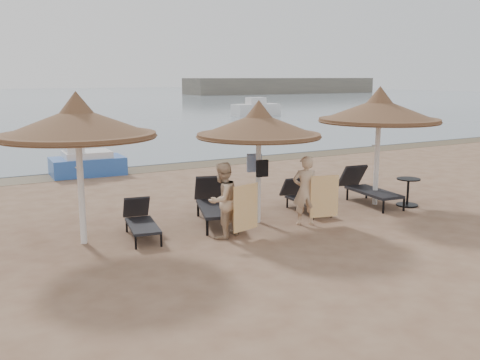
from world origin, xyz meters
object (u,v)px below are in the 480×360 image
object	(u,v)px
lounger_near_left	(214,202)
person_right	(305,185)
lounger_far_left	(141,220)
palapa_left	(77,123)
palapa_right	(379,111)
lounger_far_right	(367,187)
side_table	(408,193)
pedal_boat	(86,163)
palapa_center	(259,126)
person_left	(222,194)
lounger_near_right	(303,197)

from	to	relation	value
lounger_near_left	person_right	bearing A→B (deg)	-20.43
lounger_far_left	palapa_left	bearing A→B (deg)	-172.62
palapa_left	palapa_right	xyz separation A→B (m)	(7.40, -0.41, 0.03)
palapa_right	lounger_far_right	world-z (taller)	palapa_right
side_table	lounger_far_left	bearing A→B (deg)	172.53
palapa_left	pedal_boat	distance (m)	8.09
palapa_center	side_table	world-z (taller)	palapa_center
person_right	person_left	bearing A→B (deg)	22.92
lounger_far_left	lounger_near_right	bearing A→B (deg)	11.23
palapa_right	side_table	bearing A→B (deg)	-41.67
lounger_near_left	palapa_right	bearing A→B (deg)	10.19
lounger_near_left	side_table	size ratio (longest dim) A/B	3.13
palapa_center	lounger_near_right	world-z (taller)	palapa_center
palapa_left	lounger_near_right	size ratio (longest dim) A/B	1.78
lounger_near_left	lounger_near_right	bearing A→B (deg)	13.54
lounger_near_right	person_right	distance (m)	1.45
palapa_left	lounger_near_left	xyz separation A→B (m)	(3.04, 0.23, -1.96)
person_left	person_right	bearing A→B (deg)	156.22
palapa_right	lounger_near_left	xyz separation A→B (m)	(-4.36, 0.65, -1.99)
lounger_far_right	pedal_boat	distance (m)	9.44
lounger_far_left	side_table	size ratio (longest dim) A/B	2.40
palapa_left	lounger_near_left	bearing A→B (deg)	4.41
lounger_far_right	person_right	bearing A→B (deg)	-154.18
person_left	person_right	xyz separation A→B (m)	(2.05, -0.06, -0.00)
palapa_left	lounger_near_right	distance (m)	5.78
lounger_near_right	person_left	size ratio (longest dim) A/B	0.94
lounger_far_left	lounger_far_right	world-z (taller)	lounger_far_right
palapa_right	person_right	size ratio (longest dim) A/B	1.70
palapa_center	palapa_right	distance (m)	3.56
palapa_center	pedal_boat	world-z (taller)	palapa_center
person_left	pedal_boat	size ratio (longest dim) A/B	0.74
lounger_near_right	person_right	bearing A→B (deg)	-118.86
palapa_left	lounger_near_left	size ratio (longest dim) A/B	1.35
lounger_far_right	person_left	size ratio (longest dim) A/B	1.17
person_right	lounger_far_left	bearing A→B (deg)	8.28
lounger_near_right	pedal_boat	bearing A→B (deg)	120.29
palapa_center	person_right	world-z (taller)	palapa_center
palapa_left	person_right	distance (m)	4.99
person_right	pedal_boat	xyz separation A→B (m)	(-2.67, 8.67, -0.49)
palapa_center	side_table	size ratio (longest dim) A/B	3.91
palapa_center	person_left	xyz separation A→B (m)	(-1.25, -0.63, -1.30)
palapa_center	person_left	distance (m)	1.91
palapa_center	palapa_left	bearing A→B (deg)	174.30
palapa_center	lounger_near_left	bearing A→B (deg)	142.53
person_right	palapa_center	bearing A→B (deg)	-16.07
side_table	person_left	size ratio (longest dim) A/B	0.39
palapa_right	palapa_center	bearing A→B (deg)	179.51
lounger_far_right	pedal_boat	xyz separation A→B (m)	(-5.36, 7.77, -0.00)
lounger_near_left	lounger_near_right	size ratio (longest dim) A/B	1.31
palapa_left	side_table	distance (m)	8.32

